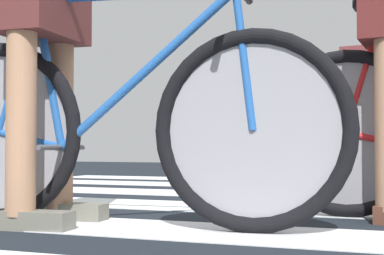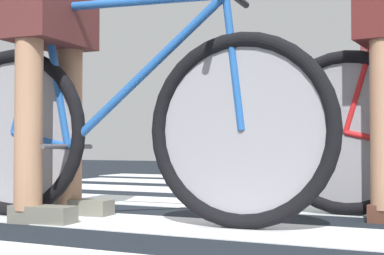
# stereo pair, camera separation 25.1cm
# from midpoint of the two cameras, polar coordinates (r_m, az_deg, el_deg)

# --- Properties ---
(ground) EXTENTS (18.00, 14.00, 0.02)m
(ground) POSITION_cam_midpoint_polar(r_m,az_deg,el_deg) (2.89, 16.52, -7.93)
(ground) COLOR black
(crosswalk_markings) EXTENTS (5.47, 4.25, 0.00)m
(crosswalk_markings) POSITION_cam_midpoint_polar(r_m,az_deg,el_deg) (3.13, 17.18, -7.23)
(crosswalk_markings) COLOR silver
(crosswalk_markings) RESTS_ON ground
(bicycle_1_of_3) EXTENTS (1.74, 0.52, 0.93)m
(bicycle_1_of_3) POSITION_cam_midpoint_polar(r_m,az_deg,el_deg) (2.23, -4.75, 0.35)
(bicycle_1_of_3) COLOR black
(bicycle_1_of_3) RESTS_ON ground
(cyclist_1_of_3) EXTENTS (0.34, 0.42, 1.00)m
(cyclist_1_of_3) POSITION_cam_midpoint_polar(r_m,az_deg,el_deg) (2.41, -11.39, 6.49)
(cyclist_1_of_3) COLOR #A87A5B
(cyclist_1_of_3) RESTS_ON ground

